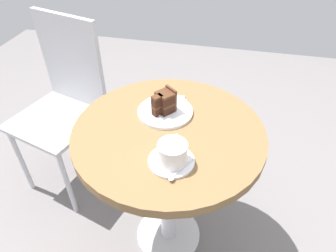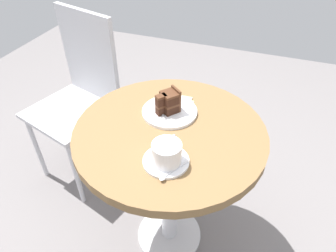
% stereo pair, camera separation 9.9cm
% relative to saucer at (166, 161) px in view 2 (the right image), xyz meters
% --- Properties ---
extents(ground_plane, '(4.40, 4.40, 0.01)m').
position_rel_saucer_xyz_m(ground_plane, '(0.15, 0.04, -0.69)').
color(ground_plane, slate).
rests_on(ground_plane, ground).
extents(cafe_table, '(0.68, 0.68, 0.68)m').
position_rel_saucer_xyz_m(cafe_table, '(0.15, 0.04, -0.12)').
color(cafe_table, brown).
rests_on(cafe_table, ground).
extents(saucer, '(0.14, 0.14, 0.01)m').
position_rel_saucer_xyz_m(saucer, '(0.00, 0.00, 0.00)').
color(saucer, white).
rests_on(saucer, cafe_table).
extents(coffee_cup, '(0.12, 0.09, 0.07)m').
position_rel_saucer_xyz_m(coffee_cup, '(-0.00, -0.00, 0.04)').
color(coffee_cup, white).
rests_on(coffee_cup, saucer).
extents(teaspoon, '(0.10, 0.06, 0.00)m').
position_rel_saucer_xyz_m(teaspoon, '(-0.05, -0.03, 0.01)').
color(teaspoon, silver).
rests_on(teaspoon, saucer).
extents(cake_plate, '(0.21, 0.21, 0.01)m').
position_rel_saucer_xyz_m(cake_plate, '(0.24, 0.08, 0.00)').
color(cake_plate, white).
rests_on(cake_plate, cafe_table).
extents(cake_slice, '(0.09, 0.09, 0.09)m').
position_rel_saucer_xyz_m(cake_slice, '(0.24, 0.08, 0.05)').
color(cake_slice, '#381E14').
rests_on(cake_slice, cake_plate).
extents(fork, '(0.14, 0.09, 0.00)m').
position_rel_saucer_xyz_m(fork, '(0.26, 0.12, 0.01)').
color(fork, silver).
rests_on(fork, cake_plate).
extents(napkin, '(0.15, 0.14, 0.00)m').
position_rel_saucer_xyz_m(napkin, '(0.29, 0.08, -0.00)').
color(napkin, beige).
rests_on(napkin, cafe_table).
extents(cafe_chair, '(0.47, 0.47, 0.91)m').
position_rel_saucer_xyz_m(cafe_chair, '(0.47, 0.64, -0.15)').
color(cafe_chair, '#BCBCC1').
rests_on(cafe_chair, ground).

